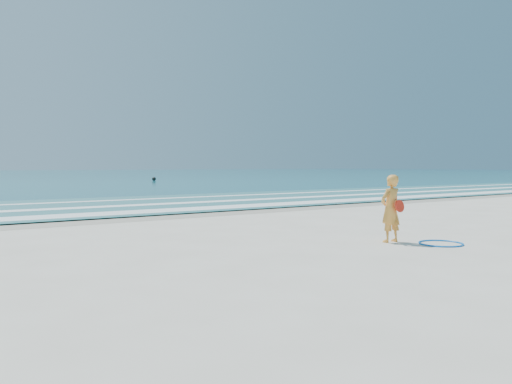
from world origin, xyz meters
TOP-DOWN VIEW (x-y plane):
  - ground at (0.00, 0.00)m, footprint 400.00×400.00m
  - wet_sand at (0.00, 9.00)m, footprint 400.00×2.40m
  - shallow at (0.00, 14.00)m, footprint 400.00×10.00m
  - foam_near at (0.00, 10.30)m, footprint 400.00×1.40m
  - foam_mid at (0.00, 13.20)m, footprint 400.00×0.90m
  - foam_far at (0.00, 16.50)m, footprint 400.00×0.60m
  - hoop at (2.24, 0.03)m, footprint 1.07×1.07m
  - buoy at (14.77, 43.98)m, footprint 0.43×0.43m
  - woman at (1.57, 0.83)m, footprint 0.54×0.40m

SIDE VIEW (x-z plane):
  - ground at x=0.00m, z-range 0.00..0.00m
  - wet_sand at x=0.00m, z-range 0.00..0.00m
  - hoop at x=2.24m, z-range 0.00..0.03m
  - shallow at x=0.00m, z-range 0.04..0.05m
  - foam_near at x=0.00m, z-range 0.05..0.06m
  - foam_mid at x=0.00m, z-range 0.05..0.06m
  - foam_far at x=0.00m, z-range 0.05..0.06m
  - buoy at x=14.77m, z-range 0.04..0.47m
  - woman at x=1.57m, z-range 0.00..1.47m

